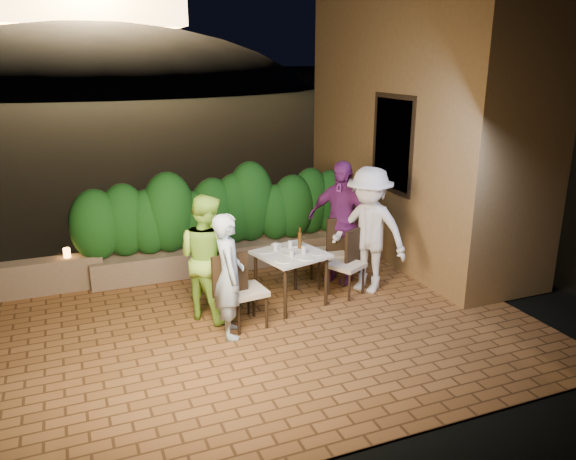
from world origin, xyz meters
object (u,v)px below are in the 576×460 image
diner_blue (229,276)px  diner_green (206,257)px  beer_bottle (300,238)px  chair_right_back (328,251)px  dining_table (291,278)px  chair_left_front (246,289)px  parapet_lamp (67,253)px  diner_purple (341,222)px  chair_right_front (346,264)px  diner_white (369,230)px  chair_left_back (230,282)px  bowl (277,246)px

diner_blue → diner_green: (-0.12, 0.60, 0.05)m
beer_bottle → diner_green: bearing=-175.3°
beer_bottle → chair_right_back: bearing=28.5°
diner_blue → diner_green: size_ratio=0.93×
dining_table → chair_left_front: (-0.79, -0.42, 0.13)m
chair_right_back → diner_green: (-1.97, -0.44, 0.32)m
chair_left_front → parapet_lamp: 2.97m
dining_table → diner_purple: (1.04, 0.54, 0.56)m
dining_table → chair_left_front: bearing=-151.7°
chair_left_front → parapet_lamp: chair_left_front is taller
chair_right_front → diner_purple: bearing=-136.1°
chair_right_back → chair_right_front: bearing=105.4°
chair_left_front → diner_blue: 0.41m
dining_table → chair_right_back: size_ratio=0.82×
chair_right_back → parapet_lamp: chair_right_back is taller
chair_left_front → diner_white: bearing=6.1°
diner_white → parapet_lamp: size_ratio=13.22×
beer_bottle → diner_purple: (0.85, 0.40, 0.03)m
diner_blue → diner_white: 2.35m
chair_left_back → parapet_lamp: 2.62m
diner_green → diner_white: 2.40m
diner_blue → diner_purple: 2.37m
beer_bottle → parapet_lamp: bearing=152.7°
diner_purple → parapet_lamp: 4.08m
dining_table → bowl: (-0.09, 0.29, 0.39)m
chair_right_back → beer_bottle: bearing=36.0°
chair_left_back → diner_white: 2.16m
chair_left_back → chair_right_back: bearing=-5.5°
beer_bottle → chair_left_back: beer_bottle is taller
chair_left_back → chair_right_back: 1.75m
diner_white → diner_blue: bearing=-108.6°
dining_table → beer_bottle: 0.58m
beer_bottle → diner_white: bearing=-6.8°
diner_green → chair_left_front: bearing=-174.3°
chair_left_back → diner_white: (2.11, 0.03, 0.46)m
bowl → parapet_lamp: bearing=152.8°
chair_left_back → chair_right_front: size_ratio=0.98×
beer_bottle → bowl: 0.35m
diner_purple → parapet_lamp: diner_purple is taller
chair_right_back → diner_blue: bearing=36.9°
beer_bottle → diner_blue: (-1.24, -0.71, -0.12)m
bowl → chair_right_back: 0.94m
chair_right_front → parapet_lamp: 4.10m
chair_left_back → dining_table: bearing=-20.6°
dining_table → diner_blue: bearing=-151.2°
chair_right_front → parapet_lamp: size_ratio=6.78×
diner_green → diner_purple: size_ratio=0.90×
beer_bottle → chair_right_front: size_ratio=0.32×
chair_left_back → diner_green: bearing=151.8°
diner_blue → diner_purple: bearing=-51.9°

